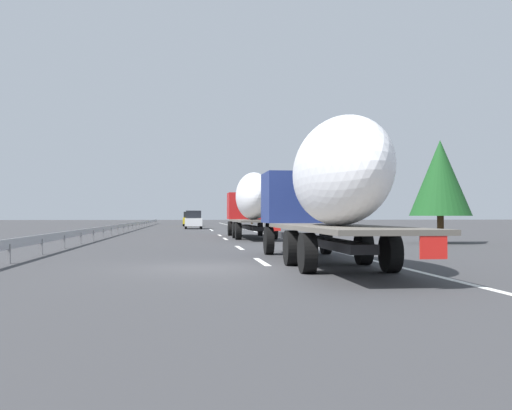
% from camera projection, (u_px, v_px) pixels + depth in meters
% --- Properties ---
extents(ground_plane, '(260.00, 260.00, 0.00)m').
position_uv_depth(ground_plane, '(194.00, 231.00, 56.59)').
color(ground_plane, '#38383A').
extents(lane_stripe_0, '(3.20, 0.20, 0.01)m').
position_uv_depth(lane_stripe_0, '(262.00, 262.00, 19.04)').
color(lane_stripe_0, white).
rests_on(lane_stripe_0, ground_plane).
extents(lane_stripe_1, '(3.20, 0.20, 0.01)m').
position_uv_depth(lane_stripe_1, '(239.00, 248.00, 27.21)').
color(lane_stripe_1, white).
rests_on(lane_stripe_1, ground_plane).
extents(lane_stripe_2, '(3.20, 0.20, 0.01)m').
position_uv_depth(lane_stripe_2, '(225.00, 239.00, 37.48)').
color(lane_stripe_2, white).
rests_on(lane_stripe_2, ground_plane).
extents(lane_stripe_3, '(3.20, 0.20, 0.01)m').
position_uv_depth(lane_stripe_3, '(220.00, 235.00, 44.00)').
color(lane_stripe_3, white).
rests_on(lane_stripe_3, ground_plane).
extents(lane_stripe_4, '(3.20, 0.20, 0.01)m').
position_uv_depth(lane_stripe_4, '(212.00, 230.00, 57.74)').
color(lane_stripe_4, white).
rests_on(lane_stripe_4, ground_plane).
extents(lane_stripe_5, '(3.20, 0.20, 0.01)m').
position_uv_depth(lane_stripe_5, '(211.00, 229.00, 61.69)').
color(lane_stripe_5, white).
rests_on(lane_stripe_5, ground_plane).
extents(edge_line_right, '(110.00, 0.20, 0.01)m').
position_uv_depth(edge_line_right, '(246.00, 229.00, 62.18)').
color(edge_line_right, white).
rests_on(edge_line_right, ground_plane).
extents(truck_lead, '(13.03, 2.55, 4.20)m').
position_uv_depth(truck_lead, '(251.00, 202.00, 39.13)').
color(truck_lead, '#B21919').
rests_on(truck_lead, ground_plane).
extents(truck_trailing, '(13.63, 2.55, 4.18)m').
position_uv_depth(truck_trailing, '(327.00, 185.00, 17.83)').
color(truck_trailing, navy).
rests_on(truck_trailing, ground_plane).
extents(car_yellow_coupe, '(4.43, 1.81, 1.94)m').
position_uv_depth(car_yellow_coupe, '(190.00, 219.00, 80.53)').
color(car_yellow_coupe, gold).
rests_on(car_yellow_coupe, ground_plane).
extents(car_white_van, '(4.79, 1.85, 1.97)m').
position_uv_depth(car_white_van, '(193.00, 220.00, 64.98)').
color(car_white_van, white).
rests_on(car_white_van, ground_plane).
extents(road_sign, '(0.10, 0.90, 3.31)m').
position_uv_depth(road_sign, '(264.00, 207.00, 57.30)').
color(road_sign, gray).
rests_on(road_sign, ground_plane).
extents(tree_0, '(3.22, 3.22, 5.45)m').
position_uv_depth(tree_0, '(440.00, 178.00, 31.33)').
color(tree_0, '#472D19').
rests_on(tree_0, ground_plane).
extents(tree_1, '(2.83, 2.83, 5.93)m').
position_uv_depth(tree_1, '(252.00, 201.00, 100.97)').
color(tree_1, '#472D19').
rests_on(tree_1, ground_plane).
extents(tree_2, '(3.71, 3.71, 6.31)m').
position_uv_depth(tree_2, '(290.00, 197.00, 80.03)').
color(tree_2, '#472D19').
rests_on(tree_2, ground_plane).
extents(guardrail_median, '(94.00, 0.10, 0.76)m').
position_uv_depth(guardrail_median, '(132.00, 224.00, 58.90)').
color(guardrail_median, '#9EA0A5').
rests_on(guardrail_median, ground_plane).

